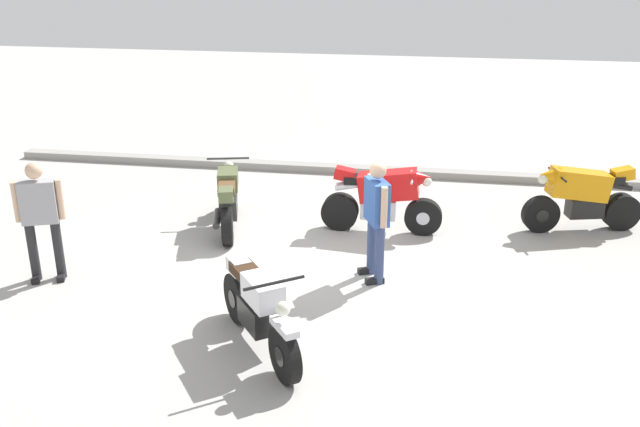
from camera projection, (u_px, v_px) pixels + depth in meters
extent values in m
plane|color=#ADAAA3|center=(305.00, 270.00, 10.31)|extent=(40.00, 40.00, 0.00)
cube|color=gray|center=(346.00, 169.00, 14.51)|extent=(14.00, 0.30, 0.15)
cylinder|color=black|center=(230.00, 197.00, 12.32)|extent=(0.30, 0.62, 0.60)
cylinder|color=black|center=(227.00, 226.00, 11.07)|extent=(0.30, 0.62, 0.60)
cylinder|color=#333333|center=(230.00, 197.00, 12.32)|extent=(0.23, 0.25, 0.21)
cylinder|color=#333333|center=(227.00, 226.00, 11.07)|extent=(0.23, 0.25, 0.21)
cube|color=#333333|center=(229.00, 206.00, 11.62)|extent=(0.41, 0.61, 0.32)
cube|color=#515B38|center=(228.00, 179.00, 11.66)|extent=(0.45, 0.62, 0.30)
cube|color=#515B38|center=(230.00, 179.00, 12.21)|extent=(0.26, 0.47, 0.08)
cube|color=brown|center=(227.00, 187.00, 11.23)|extent=(0.40, 0.65, 0.12)
cube|color=#515B38|center=(226.00, 194.00, 10.96)|extent=(0.29, 0.36, 0.18)
cylinder|color=#333333|center=(217.00, 218.00, 11.25)|extent=(0.24, 0.57, 0.16)
cylinder|color=#333333|center=(228.00, 158.00, 11.87)|extent=(0.69, 0.20, 0.04)
sphere|color=silver|center=(229.00, 166.00, 12.15)|extent=(0.16, 0.16, 0.16)
cylinder|color=black|center=(285.00, 355.00, 7.64)|extent=(0.47, 0.59, 0.64)
cylinder|color=black|center=(237.00, 298.00, 8.84)|extent=(0.47, 0.59, 0.64)
cylinder|color=black|center=(285.00, 355.00, 7.64)|extent=(0.25, 0.26, 0.22)
cylinder|color=black|center=(237.00, 298.00, 8.84)|extent=(0.25, 0.26, 0.22)
cube|color=black|center=(257.00, 315.00, 8.24)|extent=(0.56, 0.62, 0.32)
cube|color=silver|center=(263.00, 291.00, 7.93)|extent=(0.59, 0.64, 0.30)
cube|color=silver|center=(284.00, 327.00, 7.51)|extent=(0.39, 0.45, 0.08)
cube|color=#382314|center=(248.00, 274.00, 8.30)|extent=(0.56, 0.64, 0.12)
cube|color=silver|center=(239.00, 265.00, 8.56)|extent=(0.37, 0.39, 0.18)
cylinder|color=black|center=(258.00, 301.00, 8.67)|extent=(0.42, 0.51, 0.16)
cylinder|color=black|center=(274.00, 283.00, 7.57)|extent=(0.59, 0.44, 0.04)
sphere|color=silver|center=(283.00, 309.00, 7.46)|extent=(0.16, 0.16, 0.16)
cylinder|color=black|center=(423.00, 217.00, 11.45)|extent=(0.60, 0.17, 0.60)
cylinder|color=black|center=(340.00, 212.00, 11.67)|extent=(0.60, 0.23, 0.60)
cylinder|color=silver|center=(423.00, 217.00, 11.45)|extent=(0.21, 0.18, 0.21)
cylinder|color=silver|center=(340.00, 212.00, 11.67)|extent=(0.21, 0.18, 0.21)
cube|color=silver|center=(378.00, 208.00, 11.53)|extent=(0.56, 0.29, 0.32)
cube|color=red|center=(388.00, 185.00, 11.36)|extent=(0.99, 0.37, 0.57)
cone|color=red|center=(422.00, 178.00, 11.22)|extent=(0.36, 0.35, 0.39)
cube|color=black|center=(363.00, 180.00, 11.40)|extent=(0.60, 0.27, 0.12)
cube|color=red|center=(345.00, 174.00, 11.42)|extent=(0.35, 0.22, 0.23)
cylinder|color=silver|center=(347.00, 186.00, 11.40)|extent=(0.40, 0.10, 0.17)
cylinder|color=silver|center=(349.00, 183.00, 11.55)|extent=(0.40, 0.10, 0.17)
cylinder|color=silver|center=(413.00, 177.00, 11.23)|extent=(0.05, 0.70, 0.04)
sphere|color=silver|center=(427.00, 182.00, 11.22)|extent=(0.16, 0.16, 0.16)
cylinder|color=black|center=(541.00, 214.00, 11.56)|extent=(0.62, 0.30, 0.60)
cylinder|color=black|center=(621.00, 212.00, 11.66)|extent=(0.64, 0.36, 0.60)
cylinder|color=black|center=(541.00, 214.00, 11.56)|extent=(0.25, 0.23, 0.21)
cylinder|color=black|center=(621.00, 212.00, 11.66)|extent=(0.25, 0.23, 0.21)
cube|color=black|center=(585.00, 207.00, 11.58)|extent=(0.61, 0.41, 0.32)
cube|color=orange|center=(579.00, 184.00, 11.42)|extent=(1.05, 0.59, 0.57)
cone|color=orange|center=(549.00, 176.00, 11.32)|extent=(0.43, 0.42, 0.39)
cube|color=black|center=(604.00, 179.00, 11.43)|extent=(0.65, 0.40, 0.12)
cube|color=orange|center=(623.00, 174.00, 11.42)|extent=(0.39, 0.30, 0.23)
cylinder|color=black|center=(616.00, 183.00, 11.56)|extent=(0.41, 0.18, 0.17)
cylinder|color=black|center=(620.00, 186.00, 11.41)|extent=(0.41, 0.18, 0.17)
cylinder|color=black|center=(557.00, 175.00, 11.33)|extent=(0.21, 0.69, 0.04)
sphere|color=silver|center=(543.00, 179.00, 11.34)|extent=(0.16, 0.16, 0.16)
cylinder|color=#384772|center=(372.00, 246.00, 10.08)|extent=(0.17, 0.17, 0.85)
cube|color=black|center=(367.00, 271.00, 10.21)|extent=(0.28, 0.20, 0.08)
cylinder|color=#384772|center=(379.00, 255.00, 9.78)|extent=(0.17, 0.17, 0.85)
cube|color=black|center=(375.00, 281.00, 9.91)|extent=(0.28, 0.20, 0.08)
cube|color=#3359A5|center=(377.00, 202.00, 9.67)|extent=(0.40, 0.52, 0.60)
cylinder|color=#D8AD8C|center=(370.00, 193.00, 9.92)|extent=(0.12, 0.12, 0.56)
cylinder|color=#D8AD8C|center=(384.00, 207.00, 9.41)|extent=(0.12, 0.12, 0.56)
sphere|color=#D8AD8C|center=(378.00, 170.00, 9.51)|extent=(0.23, 0.23, 0.23)
cylinder|color=#262628|center=(33.00, 252.00, 9.89)|extent=(0.17, 0.17, 0.85)
cube|color=black|center=(36.00, 278.00, 9.98)|extent=(0.19, 0.28, 0.08)
cylinder|color=#262628|center=(58.00, 250.00, 9.95)|extent=(0.17, 0.17, 0.85)
cube|color=black|center=(62.00, 276.00, 10.04)|extent=(0.19, 0.28, 0.08)
cube|color=#99999E|center=(38.00, 202.00, 9.66)|extent=(0.52, 0.37, 0.60)
cylinder|color=#D8AD8C|center=(16.00, 202.00, 9.60)|extent=(0.12, 0.12, 0.56)
cylinder|color=#D8AD8C|center=(60.00, 199.00, 9.71)|extent=(0.12, 0.12, 0.56)
sphere|color=#D8AD8C|center=(34.00, 171.00, 9.50)|extent=(0.23, 0.23, 0.23)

